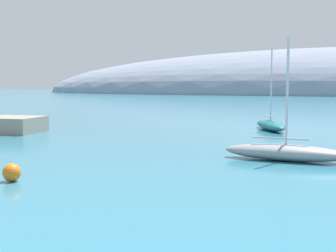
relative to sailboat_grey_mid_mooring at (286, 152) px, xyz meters
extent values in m
ellipsoid|color=gray|center=(0.00, 0.00, -0.04)|extent=(7.67, 2.65, 0.97)
cylinder|color=silver|center=(0.00, 0.00, 3.65)|extent=(0.15, 0.15, 6.41)
cube|color=silver|center=(-0.34, 0.03, 0.80)|extent=(3.38, 0.43, 0.10)
ellipsoid|color=#1E6B70|center=(-3.00, 18.25, -0.06)|extent=(4.57, 7.54, 0.93)
cylinder|color=silver|center=(-3.00, 18.25, 3.94)|extent=(0.14, 0.14, 7.07)
cube|color=silver|center=(-3.14, 18.55, 0.76)|extent=(1.41, 3.11, 0.10)
sphere|color=orange|center=(-11.82, -10.34, -0.10)|extent=(0.86, 0.86, 0.86)
camera|label=1|loc=(2.28, -28.58, 4.15)|focal=49.86mm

